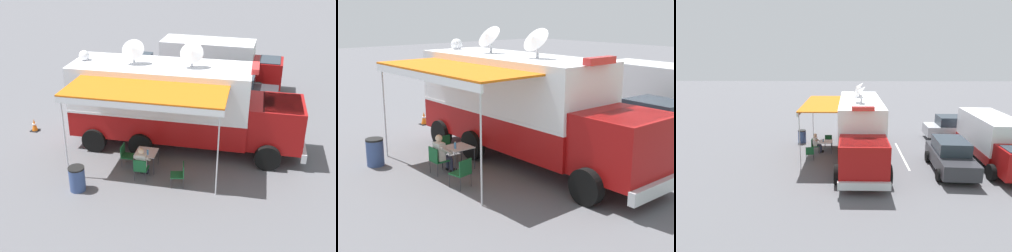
{
  "view_description": "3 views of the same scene",
  "coord_description": "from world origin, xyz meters",
  "views": [
    {
      "loc": [
        15.63,
        3.63,
        8.38
      ],
      "look_at": [
        0.61,
        0.44,
        1.15
      ],
      "focal_mm": 44.87,
      "sensor_mm": 36.0,
      "label": 1
    },
    {
      "loc": [
        10.06,
        11.53,
        4.94
      ],
      "look_at": [
        1.0,
        0.91,
        1.41
      ],
      "focal_mm": 48.86,
      "sensor_mm": 36.0,
      "label": 2
    },
    {
      "loc": [
        0.75,
        16.79,
        6.15
      ],
      "look_at": [
        1.02,
        -0.75,
        1.59
      ],
      "focal_mm": 29.27,
      "sensor_mm": 36.0,
      "label": 3
    }
  ],
  "objects": [
    {
      "name": "traffic_cone",
      "position": [
        -0.02,
        -5.92,
        0.28
      ],
      "size": [
        0.36,
        0.36,
        0.58
      ],
      "color": "black",
      "rests_on": "ground"
    },
    {
      "name": "seated_responder",
      "position": [
        2.78,
        -0.07,
        0.65
      ],
      "size": [
        0.66,
        0.55,
        1.25
      ],
      "color": "silver",
      "rests_on": "ground"
    },
    {
      "name": "ground_plane",
      "position": [
        0.0,
        0.0,
        0.0
      ],
      "size": [
        100.0,
        100.0,
        0.0
      ],
      "primitive_type": "plane",
      "color": "#5B5B60"
    },
    {
      "name": "support_truck",
      "position": [
        -7.66,
        1.52,
        1.39
      ],
      "size": [
        2.64,
        6.91,
        2.7
      ],
      "color": "white",
      "rests_on": "ground"
    },
    {
      "name": "car_behind_truck",
      "position": [
        -7.1,
        -3.11,
        0.88
      ],
      "size": [
        4.23,
        2.08,
        1.76
      ],
      "color": "#B2B5BA",
      "rests_on": "ground"
    },
    {
      "name": "water_bottle",
      "position": [
        2.35,
        0.03,
        0.83
      ],
      "size": [
        0.07,
        0.07,
        0.22
      ],
      "color": "#4C99D8",
      "rests_on": "folding_table"
    },
    {
      "name": "command_truck",
      "position": [
        0.04,
        0.75,
        1.95
      ],
      "size": [
        4.88,
        9.5,
        4.53
      ],
      "color": "#9E0F0F",
      "rests_on": "ground"
    },
    {
      "name": "folding_chair_beside_table",
      "position": [
        2.09,
        -0.92,
        0.51
      ],
      "size": [
        0.48,
        0.48,
        0.87
      ],
      "color": "#19562D",
      "rests_on": "ground"
    },
    {
      "name": "folding_chair_spare_by_truck",
      "position": [
        3.04,
        1.39,
        0.51
      ],
      "size": [
        0.56,
        0.56,
        0.87
      ],
      "color": "#19562D",
      "rests_on": "ground"
    },
    {
      "name": "lot_stripe",
      "position": [
        -2.65,
        0.45,
        0.0
      ],
      "size": [
        0.14,
        4.8,
        0.01
      ],
      "primitive_type": "cube",
      "rotation": [
        0.0,
        0.0,
        -0.01
      ],
      "color": "silver",
      "rests_on": "ground"
    },
    {
      "name": "trash_bin",
      "position": [
        4.07,
        -2.08,
        0.46
      ],
      "size": [
        0.57,
        0.57,
        0.91
      ],
      "color": "#384C7F",
      "rests_on": "ground"
    },
    {
      "name": "folding_chair_at_table",
      "position": [
        2.97,
        -0.07,
        0.51
      ],
      "size": [
        0.48,
        0.48,
        0.87
      ],
      "color": "#19562D",
      "rests_on": "ground"
    },
    {
      "name": "car_far_corner",
      "position": [
        -4.79,
        2.79,
        0.88
      ],
      "size": [
        2.22,
        4.31,
        1.76
      ],
      "color": "#2D2D33",
      "rests_on": "ground"
    },
    {
      "name": "folding_table",
      "position": [
        2.17,
        -0.07,
        0.67
      ],
      "size": [
        0.8,
        0.8,
        0.73
      ],
      "color": "silver",
      "rests_on": "ground"
    }
  ]
}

